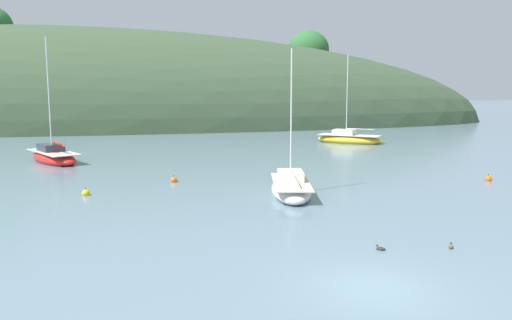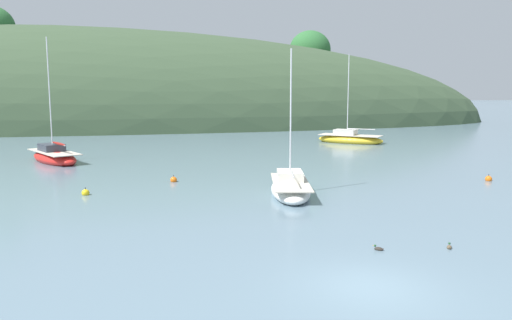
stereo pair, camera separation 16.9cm
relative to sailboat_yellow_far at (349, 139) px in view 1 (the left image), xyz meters
name	(u,v)px [view 1 (the left image)]	position (x,y,z in m)	size (l,w,h in m)	color
ground_plane	(373,287)	(-14.09, -39.82, -0.43)	(400.00, 400.00, 0.00)	slate
far_shoreline_hill	(39,126)	(-39.10, 31.45, -0.34)	(150.00, 36.00, 33.40)	#384C33
sailboat_yellow_far	(349,139)	(0.00, 0.00, 0.00)	(7.29, 6.50, 9.85)	gold
sailboat_red_portside	(291,188)	(-13.17, -25.86, -0.04)	(3.26, 6.75, 8.52)	white
sailboat_teal_outer	(53,157)	(-29.19, -9.57, 0.00)	(5.72, 7.50, 10.40)	red
mooring_buoy_inner	(174,180)	(-19.69, -20.52, -0.31)	(0.44, 0.44, 0.54)	orange
mooring_buoy_outer	(488,179)	(0.77, -23.86, -0.31)	(0.44, 0.44, 0.54)	orange
mooring_buoy_channel	(86,193)	(-24.76, -23.85, -0.31)	(0.44, 0.44, 0.54)	yellow
duck_straggler	(451,247)	(-9.57, -36.67, -0.38)	(0.33, 0.40, 0.24)	brown
duck_trailing	(380,249)	(-12.34, -36.39, -0.38)	(0.38, 0.35, 0.24)	#2D2823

